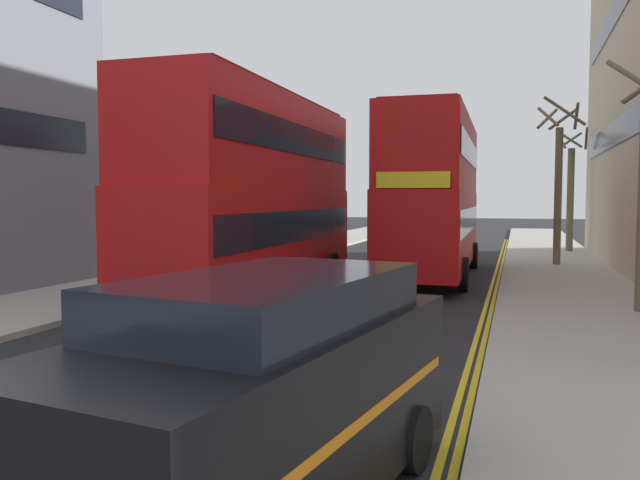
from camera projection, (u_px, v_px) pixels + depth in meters
name	position (u px, v px, depth m)	size (l,w,h in m)	color
sidewalk_right	(571.00, 293.00, 18.30)	(4.00, 80.00, 0.14)	#ADA89E
sidewalk_left	(170.00, 277.00, 22.12)	(4.00, 80.00, 0.14)	#ADA89E
kerb_line_outer	(493.00, 303.00, 17.01)	(0.10, 56.00, 0.01)	yellow
kerb_line_inner	(487.00, 303.00, 17.06)	(0.10, 56.00, 0.01)	yellow
double_decker_bus_away	(256.00, 190.00, 17.66)	(2.87, 10.83, 5.64)	red
double_decker_bus_oncoming	(434.00, 192.00, 22.46)	(2.94, 10.85, 5.64)	#B20F0F
taxi_minivan	(255.00, 399.00, 5.47)	(2.64, 5.05, 2.12)	black
street_tree_mid	(571.00, 193.00, 32.17)	(1.46, 1.45, 6.14)	#6B6047
street_tree_far	(558.00, 182.00, 25.53)	(1.83, 1.86, 6.62)	#6B6047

